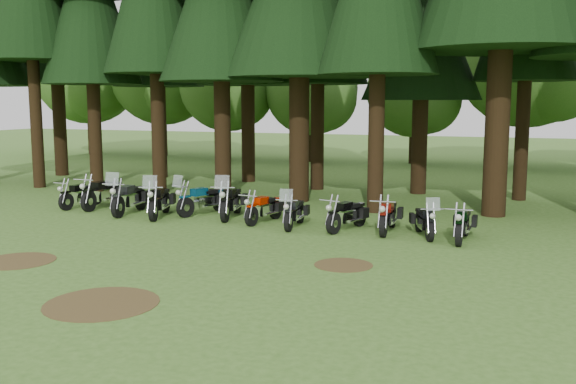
% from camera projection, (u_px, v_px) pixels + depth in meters
% --- Properties ---
extents(ground, '(120.00, 120.00, 0.00)m').
position_uv_depth(ground, '(168.00, 254.00, 16.34)').
color(ground, '#3E6C22').
rests_on(ground, ground).
extents(decid_0, '(8.00, 7.78, 10.00)m').
position_uv_depth(decid_0, '(90.00, 73.00, 46.77)').
color(decid_0, black).
rests_on(decid_0, ground).
extents(decid_1, '(7.91, 7.69, 9.88)m').
position_uv_depth(decid_1, '(166.00, 73.00, 45.04)').
color(decid_1, black).
rests_on(decid_1, ground).
extents(decid_2, '(6.72, 6.53, 8.40)m').
position_uv_depth(decid_2, '(230.00, 85.00, 42.26)').
color(decid_2, black).
rests_on(decid_2, ground).
extents(decid_3, '(6.12, 5.95, 7.65)m').
position_uv_depth(decid_3, '(314.00, 91.00, 40.60)').
color(decid_3, black).
rests_on(decid_3, ground).
extents(decid_4, '(5.93, 5.76, 7.41)m').
position_uv_depth(decid_4, '(417.00, 93.00, 39.46)').
color(decid_4, black).
rests_on(decid_4, ground).
extents(decid_5, '(8.45, 8.21, 10.56)m').
position_uv_depth(decid_5, '(535.00, 59.00, 36.23)').
color(decid_5, black).
rests_on(decid_5, ground).
extents(dirt_patch_0, '(1.80, 1.80, 0.01)m').
position_uv_depth(dirt_patch_0, '(18.00, 261.00, 15.57)').
color(dirt_patch_0, '#4C3D1E').
rests_on(dirt_patch_0, ground).
extents(dirt_patch_1, '(1.40, 1.40, 0.01)m').
position_uv_depth(dirt_patch_1, '(343.00, 265.00, 15.19)').
color(dirt_patch_1, '#4C3D1E').
rests_on(dirt_patch_1, ground).
extents(dirt_patch_2, '(2.20, 2.20, 0.01)m').
position_uv_depth(dirt_patch_2, '(102.00, 303.00, 12.29)').
color(dirt_patch_2, '#4C3D1E').
rests_on(dirt_patch_2, ground).
extents(motorcycle_0, '(0.37, 2.10, 0.86)m').
position_uv_depth(motorcycle_0, '(81.00, 196.00, 23.44)').
color(motorcycle_0, black).
rests_on(motorcycle_0, ground).
extents(motorcycle_1, '(0.36, 2.44, 0.99)m').
position_uv_depth(motorcycle_1, '(103.00, 194.00, 23.30)').
color(motorcycle_1, black).
rests_on(motorcycle_1, ground).
extents(motorcycle_2, '(0.66, 2.50, 1.57)m').
position_uv_depth(motorcycle_2, '(130.00, 199.00, 22.10)').
color(motorcycle_2, black).
rests_on(motorcycle_2, ground).
extents(motorcycle_3, '(1.06, 2.41, 1.54)m').
position_uv_depth(motorcycle_3, '(160.00, 202.00, 21.49)').
color(motorcycle_3, black).
rests_on(motorcycle_3, ground).
extents(motorcycle_4, '(1.05, 2.26, 1.46)m').
position_uv_depth(motorcycle_4, '(203.00, 200.00, 21.96)').
color(motorcycle_4, black).
rests_on(motorcycle_4, ground).
extents(motorcycle_5, '(0.84, 2.49, 1.57)m').
position_uv_depth(motorcycle_5, '(231.00, 202.00, 21.33)').
color(motorcycle_5, black).
rests_on(motorcycle_5, ground).
extents(motorcycle_6, '(0.44, 2.07, 0.84)m').
position_uv_depth(motorcycle_6, '(264.00, 209.00, 20.52)').
color(motorcycle_6, black).
rests_on(motorcycle_6, ground).
extents(motorcycle_7, '(0.50, 2.11, 1.32)m').
position_uv_depth(motorcycle_7, '(294.00, 213.00, 19.73)').
color(motorcycle_7, black).
rests_on(motorcycle_7, ground).
extents(motorcycle_8, '(0.70, 2.09, 0.87)m').
position_uv_depth(motorcycle_8, '(347.00, 216.00, 19.28)').
color(motorcycle_8, black).
rests_on(motorcycle_8, ground).
extents(motorcycle_9, '(0.36, 2.25, 0.91)m').
position_uv_depth(motorcycle_9, '(388.00, 217.00, 18.99)').
color(motorcycle_9, black).
rests_on(motorcycle_9, ground).
extents(motorcycle_10, '(0.99, 1.97, 1.28)m').
position_uv_depth(motorcycle_10, '(424.00, 222.00, 18.35)').
color(motorcycle_10, black).
rests_on(motorcycle_10, ground).
extents(motorcycle_11, '(0.30, 2.17, 0.88)m').
position_uv_depth(motorcycle_11, '(463.00, 225.00, 17.79)').
color(motorcycle_11, black).
rests_on(motorcycle_11, ground).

